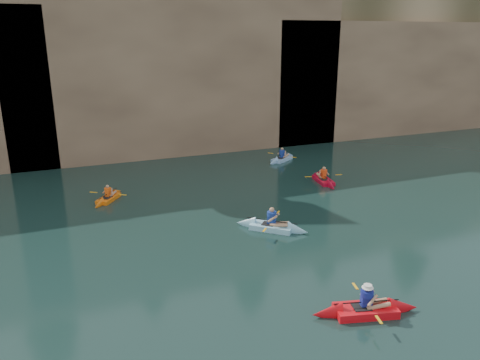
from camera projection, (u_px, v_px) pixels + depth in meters
name	position (u px, v px, depth m)	size (l,w,h in m)	color
ground	(328.00, 323.00, 14.33)	(160.00, 160.00, 0.00)	black
cliff	(138.00, 65.00, 39.08)	(70.00, 16.00, 12.00)	tan
cliff_slab_center	(185.00, 75.00, 33.34)	(24.00, 2.40, 11.40)	#9A7A5D
cliff_slab_east	(408.00, 77.00, 40.73)	(26.00, 2.40, 9.84)	#9A7A5D
sea_cave_center	(105.00, 140.00, 31.84)	(3.50, 1.00, 3.20)	black
sea_cave_east	(288.00, 117.00, 36.66)	(5.00, 1.00, 4.50)	black
main_kayaker	(366.00, 309.00, 14.74)	(3.55, 2.29, 1.29)	red
kayaker_orange	(108.00, 198.00, 24.88)	(2.16, 2.66, 1.06)	orange
kayaker_ltblue_near	(271.00, 226.00, 21.13)	(3.04, 2.84, 1.33)	#90D2F1
kayaker_red_far	(323.00, 180.00, 27.92)	(2.34, 3.32, 1.19)	red
kayaker_ltblue_mid	(282.00, 159.00, 32.66)	(2.99, 2.20, 1.17)	#89B4E5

